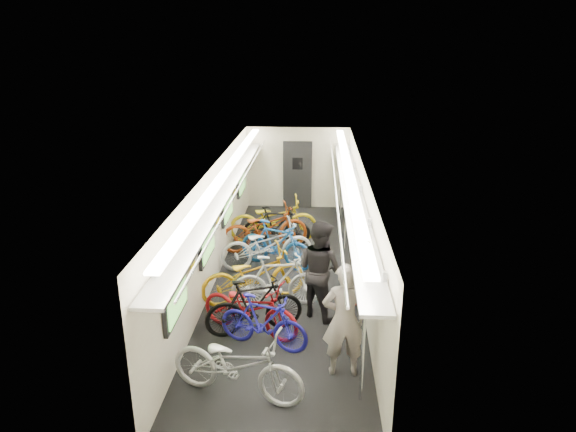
# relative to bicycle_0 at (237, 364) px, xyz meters

# --- Properties ---
(train_car_shell) EXTENTS (10.00, 10.00, 10.00)m
(train_car_shell) POSITION_rel_bicycle_0_xyz_m (0.10, 4.52, 1.14)
(train_car_shell) COLOR black
(train_car_shell) RESTS_ON ground
(bicycle_0) EXTENTS (2.09, 1.20, 1.04)m
(bicycle_0) POSITION_rel_bicycle_0_xyz_m (0.00, 0.00, 0.00)
(bicycle_0) COLOR #BCBCC1
(bicycle_0) RESTS_ON ground
(bicycle_1) EXTENTS (1.60, 0.90, 0.93)m
(bicycle_1) POSITION_rel_bicycle_0_xyz_m (0.23, 1.24, -0.06)
(bicycle_1) COLOR #211CAD
(bicycle_1) RESTS_ON ground
(bicycle_2) EXTENTS (1.93, 1.31, 0.96)m
(bicycle_2) POSITION_rel_bicycle_0_xyz_m (-0.04, 1.66, -0.04)
(bicycle_2) COLOR maroon
(bicycle_2) RESTS_ON ground
(bicycle_3) EXTENTS (1.76, 1.02, 1.02)m
(bicycle_3) POSITION_rel_bicycle_0_xyz_m (0.03, 1.67, -0.01)
(bicycle_3) COLOR black
(bicycle_3) RESTS_ON ground
(bicycle_4) EXTENTS (2.16, 1.44, 1.07)m
(bicycle_4) POSITION_rel_bicycle_0_xyz_m (-0.11, 2.81, 0.02)
(bicycle_4) COLOR #CD9413
(bicycle_4) RESTS_ON ground
(bicycle_5) EXTENTS (1.79, 0.77, 1.04)m
(bicycle_5) POSITION_rel_bicycle_0_xyz_m (0.36, 2.62, 0.00)
(bicycle_5) COLOR silver
(bicycle_5) RESTS_ON ground
(bicycle_6) EXTENTS (2.17, 1.31, 1.07)m
(bicycle_6) POSITION_rel_bicycle_0_xyz_m (-0.01, 4.34, 0.02)
(bicycle_6) COLOR silver
(bicycle_6) RESTS_ON ground
(bicycle_7) EXTENTS (1.82, 1.17, 1.06)m
(bicycle_7) POSITION_rel_bicycle_0_xyz_m (0.18, 4.41, 0.01)
(bicycle_7) COLOR #1B55A2
(bicycle_7) RESTS_ON ground
(bicycle_8) EXTENTS (2.22, 1.41, 1.10)m
(bicycle_8) POSITION_rel_bicycle_0_xyz_m (-0.17, 5.36, 0.03)
(bicycle_8) COLOR #8D330F
(bicycle_8) RESTS_ON ground
(bicycle_9) EXTENTS (1.66, 0.50, 0.99)m
(bicycle_9) POSITION_rel_bicycle_0_xyz_m (0.09, 5.70, -0.02)
(bicycle_9) COLOR black
(bicycle_9) RESTS_ON ground
(bicycle_10) EXTENTS (2.25, 1.05, 1.14)m
(bicycle_10) POSITION_rel_bicycle_0_xyz_m (-0.01, 5.91, 0.05)
(bicycle_10) COLOR gold
(bicycle_10) RESTS_ON ground
(passenger_near) EXTENTS (0.68, 0.47, 1.80)m
(passenger_near) POSITION_rel_bicycle_0_xyz_m (1.49, 0.63, 0.38)
(passenger_near) COLOR gray
(passenger_near) RESTS_ON ground
(passenger_mid) EXTENTS (1.12, 1.10, 1.83)m
(passenger_mid) POSITION_rel_bicycle_0_xyz_m (1.13, 2.35, 0.39)
(passenger_mid) COLOR black
(passenger_mid) RESTS_ON ground
(backpack) EXTENTS (0.26, 0.15, 0.38)m
(backpack) POSITION_rel_bicycle_0_xyz_m (1.72, 0.81, 0.76)
(backpack) COLOR #B11112
(backpack) RESTS_ON passenger_near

